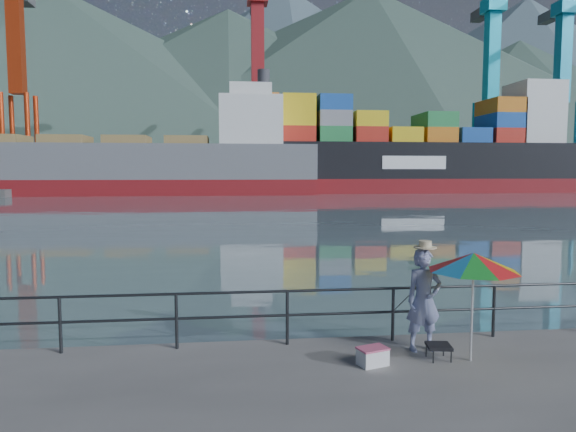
# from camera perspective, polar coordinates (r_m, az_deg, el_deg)

# --- Properties ---
(harbor_water) EXTENTS (500.00, 280.00, 0.00)m
(harbor_water) POSITION_cam_1_polar(r_m,az_deg,el_deg) (137.49, -6.46, 3.65)
(harbor_water) COLOR slate
(harbor_water) RESTS_ON ground
(far_dock) EXTENTS (200.00, 40.00, 0.40)m
(far_dock) POSITION_cam_1_polar(r_m,az_deg,el_deg) (101.00, -0.76, 3.20)
(far_dock) COLOR #514F4C
(far_dock) RESTS_ON ground
(guardrail) EXTENTS (22.00, 0.06, 1.03)m
(guardrail) POSITION_cam_1_polar(r_m,az_deg,el_deg) (9.53, -6.18, -11.26)
(guardrail) COLOR #2D3033
(guardrail) RESTS_ON ground
(mountains) EXTENTS (600.00, 332.80, 80.00)m
(mountains) POSITION_cam_1_polar(r_m,az_deg,el_deg) (221.06, 3.83, 13.42)
(mountains) COLOR #385147
(mountains) RESTS_ON ground
(port_cranes) EXTENTS (116.00, 28.00, 38.40)m
(port_cranes) POSITION_cam_1_polar(r_m,az_deg,el_deg) (97.42, 12.47, 12.45)
(port_cranes) COLOR red
(port_cranes) RESTS_ON ground
(container_stacks) EXTENTS (58.00, 8.40, 7.80)m
(container_stacks) POSITION_cam_1_polar(r_m,az_deg,el_deg) (107.03, 12.08, 4.91)
(container_stacks) COLOR gray
(container_stacks) RESTS_ON ground
(fisherman) EXTENTS (0.71, 0.51, 1.82)m
(fisherman) POSITION_cam_1_polar(r_m,az_deg,el_deg) (9.51, 14.85, -9.00)
(fisherman) COLOR navy
(fisherman) RESTS_ON ground
(beach_umbrella) EXTENTS (1.61, 1.61, 1.84)m
(beach_umbrella) POSITION_cam_1_polar(r_m,az_deg,el_deg) (9.06, 19.91, -4.86)
(beach_umbrella) COLOR white
(beach_umbrella) RESTS_ON ground
(folding_stool) EXTENTS (0.45, 0.45, 0.26)m
(folding_stool) POSITION_cam_1_polar(r_m,az_deg,el_deg) (9.34, 16.39, -14.25)
(folding_stool) COLOR black
(folding_stool) RESTS_ON ground
(cooler_bag) EXTENTS (0.53, 0.43, 0.27)m
(cooler_bag) POSITION_cam_1_polar(r_m,az_deg,el_deg) (8.86, 9.38, -15.21)
(cooler_bag) COLOR silver
(cooler_bag) RESTS_ON ground
(fishing_rod) EXTENTS (0.20, 1.76, 1.25)m
(fishing_rod) POSITION_cam_1_polar(r_m,az_deg,el_deg) (10.49, 13.75, -12.83)
(fishing_rod) COLOR black
(fishing_rod) RESTS_ON ground
(bulk_carrier) EXTENTS (51.74, 8.95, 14.50)m
(bulk_carrier) POSITION_cam_1_polar(r_m,az_deg,el_deg) (77.45, -15.07, 5.53)
(bulk_carrier) COLOR maroon
(bulk_carrier) RESTS_ON ground
(container_ship) EXTENTS (57.66, 9.61, 18.10)m
(container_ship) POSITION_cam_1_polar(r_m,az_deg,el_deg) (85.91, 13.79, 6.64)
(container_ship) COLOR maroon
(container_ship) RESTS_ON ground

